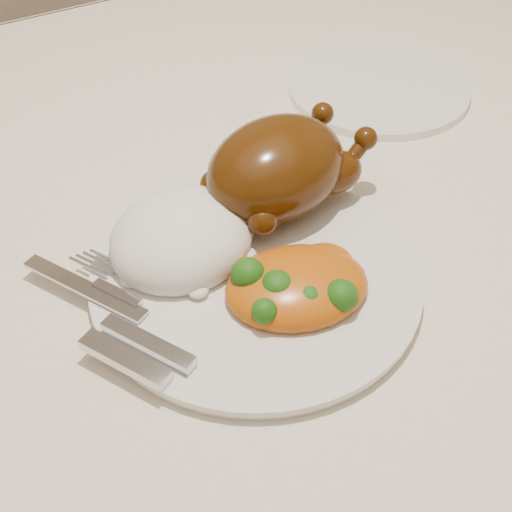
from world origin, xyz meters
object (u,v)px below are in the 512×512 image
roast_chicken (280,167)px  side_plate (378,88)px  dining_table (157,324)px  dinner_plate (256,278)px

roast_chicken → side_plate: bearing=20.0°
dining_table → dinner_plate: bearing=-53.6°
dinner_plate → side_plate: (0.28, 0.20, -0.00)m
dining_table → roast_chicken: 0.20m
dinner_plate → roast_chicken: roast_chicken is taller
dinner_plate → side_plate: dinner_plate is taller
side_plate → roast_chicken: bearing=-148.9°
dining_table → side_plate: (0.35, 0.11, 0.11)m
side_plate → dining_table: bearing=-161.8°
dining_table → dinner_plate: (0.06, -0.09, 0.11)m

